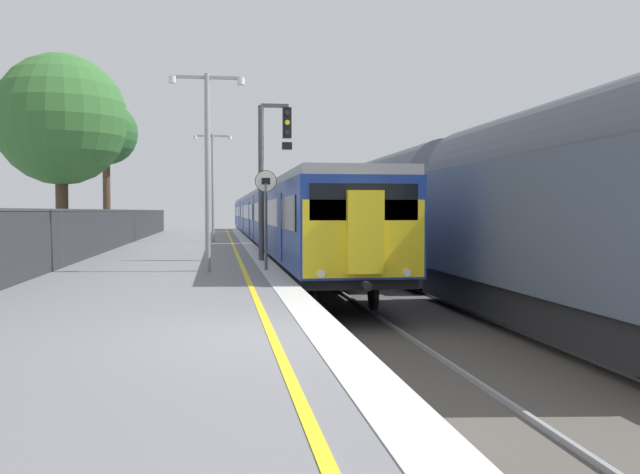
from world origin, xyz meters
The scene contains 9 objects.
ground centered at (2.64, 0.00, -0.61)m, with size 17.40×110.00×1.21m.
commuter_train_at_platform centered at (2.10, 36.15, 1.27)m, with size 2.83×61.06×3.81m.
freight_train_adjacent_track centered at (6.10, 18.14, 1.66)m, with size 2.60×38.94×4.85m.
signal_gantry centered at (0.62, 13.96, 3.19)m, with size 1.10×0.24×5.10m.
speed_limit_sign centered at (0.25, 10.13, 1.74)m, with size 0.59×0.08×2.73m.
platform_lamp_mid centered at (-1.32, 10.01, 3.13)m, with size 2.00×0.20×5.27m.
platform_lamp_far centered at (-1.32, 28.68, 3.34)m, with size 2.00×0.20×5.67m.
background_tree_left centered at (-7.12, 31.29, 5.79)m, with size 3.46×3.46×7.64m.
background_tree_centre centered at (-6.65, 17.14, 4.73)m, with size 4.65×4.65×7.20m.
Camera 1 is at (-1.03, -9.13, 1.63)m, focal length 39.70 mm.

